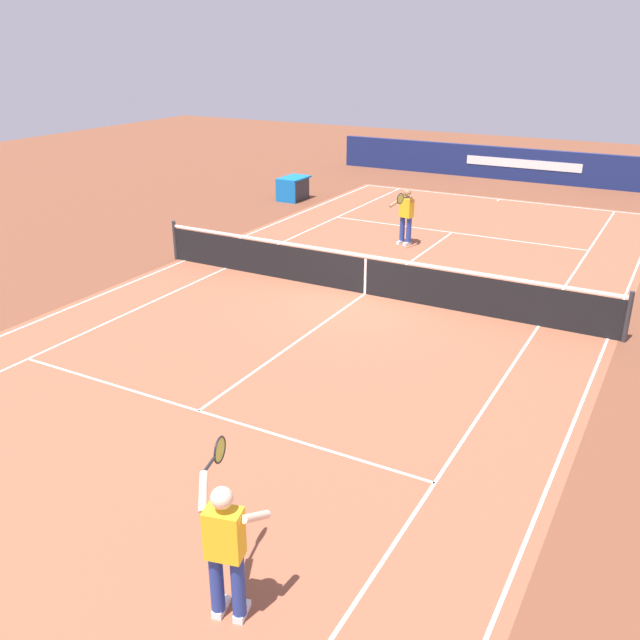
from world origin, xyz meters
TOP-DOWN VIEW (x-y plane):
  - ground_plane at (0.00, 0.00)m, footprint 60.00×60.00m
  - court_slab at (0.00, 0.00)m, footprint 24.20×11.40m
  - court_line_markings at (0.00, 0.00)m, footprint 23.85×11.05m
  - tennis_net at (0.00, 0.00)m, footprint 0.10×11.70m
  - stadium_barrier at (-15.90, -0.00)m, footprint 0.26×17.00m
  - tennis_player_near at (9.68, 3.00)m, footprint 0.99×0.86m
  - tennis_player_far at (-4.43, -0.81)m, footprint 1.16×0.75m
  - tennis_ball at (-0.03, 1.90)m, footprint 0.07×0.07m
  - equipment_cart_tarped at (-8.04, -6.82)m, footprint 1.25×0.84m

SIDE VIEW (x-z plane):
  - ground_plane at x=0.00m, z-range 0.00..0.00m
  - court_slab at x=0.00m, z-range 0.00..0.00m
  - court_line_markings at x=0.00m, z-range 0.00..0.01m
  - tennis_ball at x=-0.03m, z-range 0.00..0.07m
  - equipment_cart_tarped at x=-8.04m, z-range 0.01..0.86m
  - tennis_net at x=0.00m, z-range -0.05..1.03m
  - stadium_barrier at x=-15.90m, z-range 0.00..1.37m
  - tennis_player_near at x=9.68m, z-range 0.08..1.78m
  - tennis_player_far at x=-4.43m, z-range 0.08..1.78m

